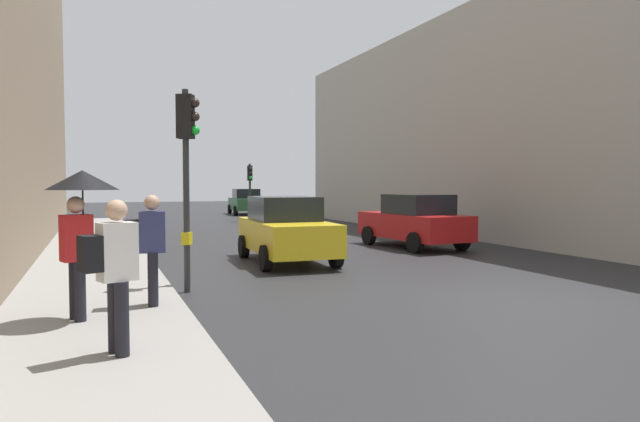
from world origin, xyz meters
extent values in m
plane|color=#28282B|center=(0.00, 0.00, 0.00)|extent=(120.00, 120.00, 0.00)
cube|color=gray|center=(-7.19, 6.00, 0.08)|extent=(2.76, 40.00, 0.16)
cube|color=#B2ADA3|center=(11.81, 10.14, 4.43)|extent=(12.00, 29.87, 8.86)
cylinder|color=#2D2D2D|center=(-5.51, 2.90, 1.96)|extent=(0.12, 0.12, 3.91)
cube|color=black|center=(-5.51, 2.90, 3.39)|extent=(0.38, 0.35, 0.84)
cube|color=yellow|center=(-5.51, 2.90, 1.05)|extent=(0.23, 0.25, 0.24)
sphere|color=#2D231E|center=(-5.34, 2.81, 3.65)|extent=(0.18, 0.18, 0.18)
sphere|color=#2D231E|center=(-5.34, 2.81, 3.39)|extent=(0.18, 0.18, 0.18)
sphere|color=green|center=(-5.34, 2.81, 3.13)|extent=(0.18, 0.18, 0.18)
cylinder|color=#2D2D2D|center=(0.89, 22.56, 1.61)|extent=(0.12, 0.12, 3.23)
cube|color=black|center=(0.89, 22.56, 2.71)|extent=(0.25, 0.31, 0.84)
cube|color=yellow|center=(0.89, 22.56, 1.05)|extent=(0.21, 0.17, 0.24)
sphere|color=#2D231E|center=(0.89, 22.37, 2.97)|extent=(0.18, 0.18, 0.18)
sphere|color=#2D231E|center=(0.89, 22.37, 2.71)|extent=(0.18, 0.18, 0.18)
sphere|color=green|center=(0.89, 22.37, 2.45)|extent=(0.18, 0.18, 0.18)
cube|color=red|center=(2.63, 7.99, 0.72)|extent=(2.12, 4.33, 0.80)
cube|color=black|center=(2.65, 7.74, 1.44)|extent=(1.75, 2.12, 0.64)
cylinder|color=black|center=(1.63, 9.27, 0.32)|extent=(0.27, 0.65, 0.64)
cylinder|color=black|center=(3.43, 9.41, 0.32)|extent=(0.27, 0.65, 0.64)
cylinder|color=black|center=(1.84, 6.58, 0.32)|extent=(0.27, 0.65, 0.64)
cylinder|color=black|center=(3.63, 6.72, 0.32)|extent=(0.27, 0.65, 0.64)
cube|color=#2D6038|center=(2.46, 29.74, 0.72)|extent=(2.12, 4.33, 0.80)
cube|color=black|center=(2.44, 29.49, 1.44)|extent=(1.75, 2.12, 0.64)
cylinder|color=black|center=(1.67, 31.16, 0.32)|extent=(0.27, 0.66, 0.64)
cylinder|color=black|center=(3.46, 31.02, 0.32)|extent=(0.27, 0.66, 0.64)
cylinder|color=black|center=(1.46, 28.47, 0.32)|extent=(0.27, 0.66, 0.64)
cylinder|color=black|center=(3.25, 28.33, 0.32)|extent=(0.27, 0.66, 0.64)
cube|color=yellow|center=(-2.40, 6.15, 0.72)|extent=(2.01, 4.28, 0.80)
cube|color=black|center=(-2.38, 6.40, 1.44)|extent=(1.70, 2.08, 0.64)
cylinder|color=black|center=(-1.57, 4.75, 0.32)|extent=(0.25, 0.65, 0.64)
cylinder|color=black|center=(-3.36, 4.84, 0.32)|extent=(0.25, 0.65, 0.64)
cylinder|color=black|center=(-1.43, 7.45, 0.32)|extent=(0.25, 0.65, 0.64)
cylinder|color=black|center=(-3.23, 7.54, 0.32)|extent=(0.25, 0.65, 0.64)
cylinder|color=black|center=(-7.43, 0.64, 0.58)|extent=(0.16, 0.16, 0.85)
cylinder|color=black|center=(-7.36, 0.45, 0.58)|extent=(0.16, 0.16, 0.85)
cube|color=red|center=(-7.40, 0.55, 1.34)|extent=(0.47, 0.38, 0.66)
sphere|color=tan|center=(-7.40, 0.55, 1.81)|extent=(0.24, 0.24, 0.24)
cylinder|color=black|center=(-7.30, 0.58, 1.59)|extent=(0.02, 0.02, 0.90)
cone|color=black|center=(-7.30, 0.58, 2.16)|extent=(1.00, 1.00, 0.28)
cylinder|color=black|center=(-6.29, 1.28, 0.58)|extent=(0.16, 0.16, 0.85)
cylinder|color=black|center=(-6.31, 1.08, 0.58)|extent=(0.16, 0.16, 0.85)
cube|color=navy|center=(-6.30, 1.18, 1.34)|extent=(0.43, 0.30, 0.66)
sphere|color=tan|center=(-6.30, 1.18, 1.81)|extent=(0.24, 0.24, 0.24)
cube|color=black|center=(-6.60, 1.21, 1.34)|extent=(0.23, 0.30, 0.40)
cylinder|color=black|center=(-6.95, -1.29, 0.58)|extent=(0.16, 0.16, 0.85)
cylinder|color=black|center=(-6.88, -1.48, 0.58)|extent=(0.16, 0.16, 0.85)
cube|color=silver|center=(-6.92, -1.38, 1.34)|extent=(0.46, 0.38, 0.66)
sphere|color=tan|center=(-6.92, -1.38, 1.81)|extent=(0.24, 0.24, 0.24)
cube|color=black|center=(-7.20, -1.48, 1.34)|extent=(0.28, 0.33, 0.40)
camera|label=1|loc=(-7.13, -8.11, 2.11)|focal=31.58mm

